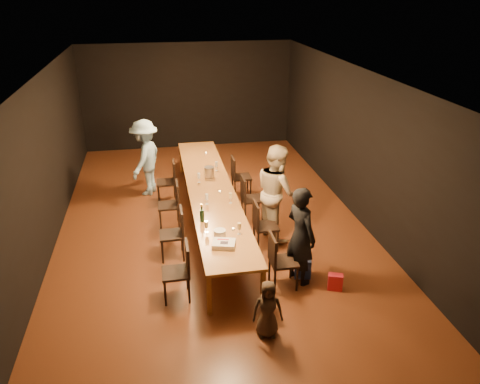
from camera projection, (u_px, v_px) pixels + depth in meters
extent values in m
plane|color=#431E10|center=(212.00, 222.00, 9.60)|extent=(10.00, 10.00, 0.00)
cube|color=black|center=(188.00, 96.00, 13.47)|extent=(6.00, 0.04, 3.00)
cube|color=black|center=(274.00, 322.00, 4.50)|extent=(6.00, 0.04, 3.00)
cube|color=black|center=(46.00, 163.00, 8.48)|extent=(0.04, 10.00, 3.00)
cube|color=black|center=(356.00, 144.00, 9.48)|extent=(0.04, 10.00, 3.00)
cube|color=silver|center=(207.00, 74.00, 8.37)|extent=(6.00, 10.00, 0.04)
cube|color=brown|center=(211.00, 190.00, 9.30)|extent=(0.90, 6.00, 0.05)
cylinder|color=brown|center=(209.00, 295.00, 6.78)|extent=(0.08, 0.08, 0.70)
cylinder|color=brown|center=(263.00, 289.00, 6.92)|extent=(0.08, 0.08, 0.70)
cylinder|color=brown|center=(181.00, 159.00, 11.99)|extent=(0.08, 0.08, 0.70)
cylinder|color=brown|center=(212.00, 157.00, 12.12)|extent=(0.08, 0.08, 0.70)
imported|color=black|center=(301.00, 235.00, 7.40)|extent=(0.60, 0.71, 1.66)
imported|color=beige|center=(276.00, 192.00, 8.74)|extent=(0.83, 0.99, 1.83)
imported|color=#99CAED|center=(145.00, 158.00, 10.57)|extent=(1.04, 1.29, 1.74)
imported|color=#3F3023|center=(268.00, 309.00, 6.36)|extent=(0.45, 0.33, 0.86)
cube|color=red|center=(335.00, 282.00, 7.43)|extent=(0.26, 0.20, 0.27)
cube|color=#23429B|center=(303.00, 268.00, 7.74)|extent=(0.30, 0.23, 0.33)
cube|color=white|center=(224.00, 244.00, 7.24)|extent=(0.41, 0.36, 0.08)
cube|color=black|center=(224.00, 243.00, 7.19)|extent=(0.14, 0.12, 0.00)
cube|color=red|center=(223.00, 239.00, 7.28)|extent=(0.18, 0.08, 0.00)
cylinder|color=silver|center=(220.00, 233.00, 7.52)|extent=(0.23, 0.23, 0.11)
cylinder|color=#A4A3A8|center=(209.00, 172.00, 9.78)|extent=(0.21, 0.21, 0.23)
cylinder|color=#B2B7B2|center=(233.00, 229.00, 7.72)|extent=(0.05, 0.05, 0.03)
cylinder|color=#B2B7B2|center=(220.00, 192.00, 9.10)|extent=(0.05, 0.05, 0.03)
cylinder|color=#B2B7B2|center=(206.00, 153.00, 11.17)|extent=(0.05, 0.05, 0.03)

